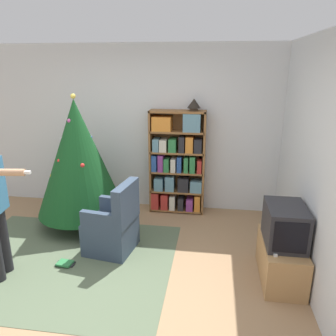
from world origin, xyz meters
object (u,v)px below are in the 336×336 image
object	(u,v)px
bookshelf	(177,164)
christmas_tree	(78,158)
armchair	(114,227)
table_lamp	(194,104)
television	(285,225)

from	to	relation	value
bookshelf	christmas_tree	world-z (taller)	christmas_tree
armchair	table_lamp	size ratio (longest dim) A/B	4.60
bookshelf	table_lamp	distance (m)	0.96
television	armchair	distance (m)	2.04
bookshelf	armchair	xyz separation A→B (m)	(-0.64, -1.31, -0.48)
armchair	table_lamp	bearing A→B (deg)	154.69
christmas_tree	table_lamp	xyz separation A→B (m)	(1.57, 0.68, 0.70)
television	table_lamp	bearing A→B (deg)	123.97
bookshelf	table_lamp	xyz separation A→B (m)	(0.25, 0.01, 0.93)
christmas_tree	armchair	size ratio (longest dim) A/B	2.08
television	table_lamp	size ratio (longest dim) A/B	2.84
television	christmas_tree	distance (m)	2.85
bookshelf	christmas_tree	size ratio (longest dim) A/B	0.85
christmas_tree	armchair	xyz separation A→B (m)	(0.67, -0.64, -0.71)
bookshelf	christmas_tree	distance (m)	1.50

